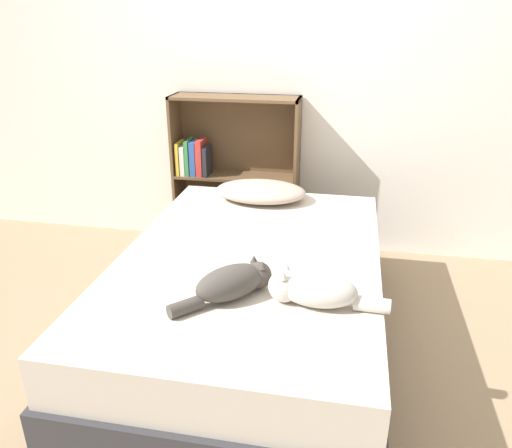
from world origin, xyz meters
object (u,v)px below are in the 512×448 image
at_px(bed, 251,302).
at_px(cat_dark, 234,282).
at_px(bookshelf, 232,172).
at_px(pillow, 261,191).
at_px(cat_light, 313,289).

bearing_deg(bed, cat_dark, -88.06).
distance_m(cat_dark, bookshelf, 1.69).
height_order(pillow, cat_dark, cat_dark).
bearing_deg(pillow, cat_light, -69.75).
relative_size(pillow, cat_light, 1.16).
height_order(pillow, bookshelf, bookshelf).
bearing_deg(cat_dark, bookshelf, 58.46).
distance_m(bed, bookshelf, 1.33).
bearing_deg(bed, bookshelf, 107.62).
relative_size(cat_dark, bookshelf, 0.35).
bearing_deg(bed, cat_light, -49.65).
xyz_separation_m(pillow, cat_light, (0.43, -1.17, 0.01)).
distance_m(pillow, bookshelf, 0.56).
xyz_separation_m(cat_light, cat_dark, (-0.33, -0.00, -0.00)).
xyz_separation_m(bed, cat_light, (0.34, -0.40, 0.35)).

